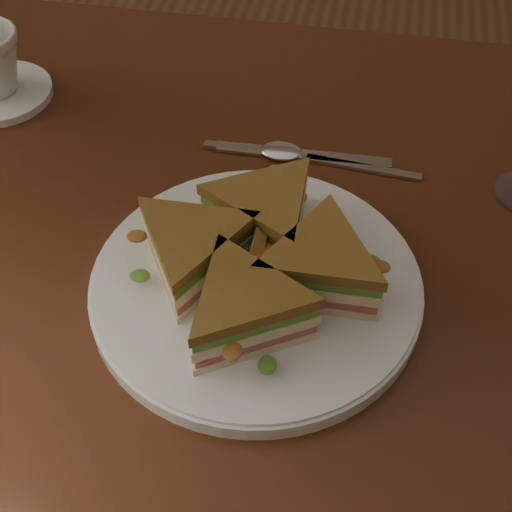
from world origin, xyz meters
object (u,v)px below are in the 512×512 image
object	(u,v)px
plate	(256,286)
sandwich_wedges	(256,260)
spoon	(301,155)
table	(246,280)
knife	(290,154)

from	to	relation	value
plate	sandwich_wedges	world-z (taller)	sandwich_wedges
plate	spoon	size ratio (longest dim) A/B	1.70
table	spoon	bearing A→B (deg)	68.08
plate	knife	size ratio (longest dim) A/B	1.45
table	knife	bearing A→B (deg)	74.28
plate	knife	distance (m)	0.21
sandwich_wedges	knife	bearing A→B (deg)	89.29
table	knife	xyz separation A→B (m)	(0.03, 0.11, 0.10)
table	plate	world-z (taller)	plate
table	plate	xyz separation A→B (m)	(0.03, -0.09, 0.11)
spoon	sandwich_wedges	bearing A→B (deg)	-88.86
spoon	table	bearing A→B (deg)	-106.57
spoon	knife	xyz separation A→B (m)	(-0.01, 0.00, -0.00)
spoon	knife	world-z (taller)	spoon
plate	knife	xyz separation A→B (m)	(0.00, 0.21, -0.01)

